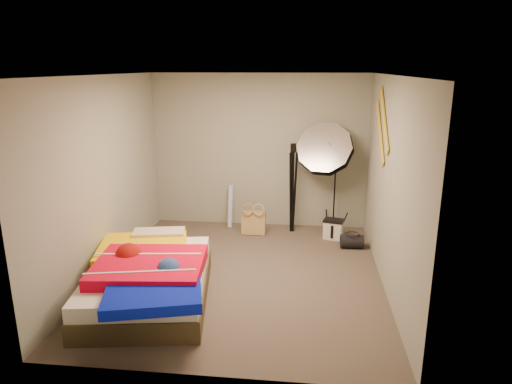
# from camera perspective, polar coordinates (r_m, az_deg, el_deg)

# --- Properties ---
(floor) EXTENTS (4.00, 4.00, 0.00)m
(floor) POSITION_cam_1_polar(r_m,az_deg,el_deg) (5.97, -1.61, -10.34)
(floor) COLOR brown
(floor) RESTS_ON ground
(ceiling) EXTENTS (4.00, 4.00, 0.00)m
(ceiling) POSITION_cam_1_polar(r_m,az_deg,el_deg) (5.38, -1.82, 14.40)
(ceiling) COLOR silver
(ceiling) RESTS_ON wall_back
(wall_back) EXTENTS (3.50, 0.00, 3.50)m
(wall_back) POSITION_cam_1_polar(r_m,az_deg,el_deg) (7.49, 0.42, 5.09)
(wall_back) COLOR gray
(wall_back) RESTS_ON floor
(wall_front) EXTENTS (3.50, 0.00, 3.50)m
(wall_front) POSITION_cam_1_polar(r_m,az_deg,el_deg) (3.67, -6.06, -6.23)
(wall_front) COLOR gray
(wall_front) RESTS_ON floor
(wall_left) EXTENTS (0.00, 4.00, 4.00)m
(wall_left) POSITION_cam_1_polar(r_m,az_deg,el_deg) (6.04, -18.40, 1.75)
(wall_left) COLOR gray
(wall_left) RESTS_ON floor
(wall_right) EXTENTS (0.00, 4.00, 4.00)m
(wall_right) POSITION_cam_1_polar(r_m,az_deg,el_deg) (5.58, 16.38, 0.84)
(wall_right) COLOR gray
(wall_right) RESTS_ON floor
(tote_bag) EXTENTS (0.38, 0.17, 0.39)m
(tote_bag) POSITION_cam_1_polar(r_m,az_deg,el_deg) (7.28, -0.30, -3.85)
(tote_bag) COLOR tan
(tote_bag) RESTS_ON floor
(wrapping_roll) EXTENTS (0.09, 0.21, 0.70)m
(wrapping_roll) POSITION_cam_1_polar(r_m,az_deg,el_deg) (7.59, -3.23, -1.81)
(wrapping_roll) COLOR #608CD7
(wrapping_roll) RESTS_ON floor
(camera_case) EXTENTS (0.33, 0.27, 0.28)m
(camera_case) POSITION_cam_1_polar(r_m,az_deg,el_deg) (7.22, 9.64, -4.67)
(camera_case) COLOR silver
(camera_case) RESTS_ON floor
(duffel_bag) EXTENTS (0.34, 0.22, 0.20)m
(duffel_bag) POSITION_cam_1_polar(r_m,az_deg,el_deg) (6.91, 11.89, -6.06)
(duffel_bag) COLOR black
(duffel_bag) RESTS_ON floor
(wall_stripe_upper) EXTENTS (0.02, 0.91, 0.78)m
(wall_stripe_upper) POSITION_cam_1_polar(r_m,az_deg,el_deg) (6.04, 15.75, 8.72)
(wall_stripe_upper) COLOR gold
(wall_stripe_upper) RESTS_ON wall_right
(wall_stripe_lower) EXTENTS (0.02, 0.91, 0.78)m
(wall_stripe_lower) POSITION_cam_1_polar(r_m,az_deg,el_deg) (6.31, 15.26, 7.19)
(wall_stripe_lower) COLOR gold
(wall_stripe_lower) RESTS_ON wall_right
(bed) EXTENTS (1.63, 2.16, 0.55)m
(bed) POSITION_cam_1_polar(r_m,az_deg,el_deg) (5.42, -13.23, -10.37)
(bed) COLOR #4B3D25
(bed) RESTS_ON floor
(photo_umbrella) EXTENTS (1.17, 0.93, 1.87)m
(photo_umbrella) POSITION_cam_1_polar(r_m,az_deg,el_deg) (7.14, 8.65, 5.15)
(photo_umbrella) COLOR black
(photo_umbrella) RESTS_ON floor
(camera_tripod) EXTENTS (0.09, 0.09, 1.44)m
(camera_tripod) POSITION_cam_1_polar(r_m,az_deg,el_deg) (7.25, 4.60, 1.26)
(camera_tripod) COLOR black
(camera_tripod) RESTS_ON floor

